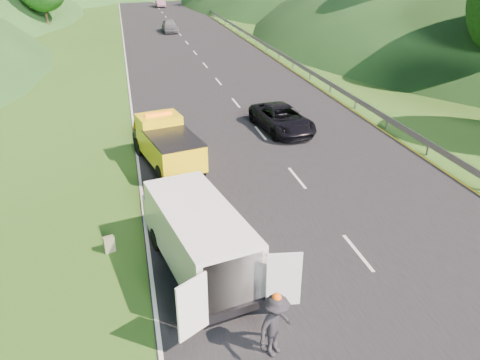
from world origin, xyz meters
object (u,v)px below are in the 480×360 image
object	(u,v)px
woman	(180,230)
child	(211,260)
white_van	(198,235)
worker	(274,353)
suitcase	(109,244)
passing_suv	(281,131)
tow_truck	(167,143)

from	to	relation	value
woman	child	bearing A→B (deg)	-154.18
white_van	worker	xyz separation A→B (m)	(1.29, -3.99, -1.27)
suitcase	passing_suv	world-z (taller)	passing_suv
suitcase	woman	bearing A→B (deg)	18.40
woman	passing_suv	size ratio (longest dim) A/B	0.36
tow_truck	passing_suv	xyz separation A→B (m)	(6.79, 3.25, -1.13)
white_van	suitcase	distance (m)	3.39
white_van	child	bearing A→B (deg)	24.82
white_van	woman	distance (m)	2.79
suitcase	child	bearing A→B (deg)	-21.98
tow_truck	white_van	world-z (taller)	tow_truck
tow_truck	woman	bearing A→B (deg)	-104.12
white_van	passing_suv	distance (m)	13.49
worker	tow_truck	bearing A→B (deg)	63.60
worker	passing_suv	bearing A→B (deg)	38.15
child	passing_suv	size ratio (longest dim) A/B	0.18
passing_suv	suitcase	bearing A→B (deg)	-140.28
woman	suitcase	distance (m)	2.65
white_van	child	size ratio (longest dim) A/B	7.28
woman	suitcase	xyz separation A→B (m)	(-2.50, -0.83, 0.29)
woman	worker	bearing A→B (deg)	-159.67
suitcase	tow_truck	bearing A→B (deg)	68.51
child	worker	xyz separation A→B (m)	(0.84, -4.31, 0.00)
tow_truck	suitcase	size ratio (longest dim) A/B	9.78
child	passing_suv	xyz separation A→B (m)	(6.21, 11.34, 0.00)
worker	passing_suv	xyz separation A→B (m)	(5.37, 15.66, 0.00)
passing_suv	worker	bearing A→B (deg)	-115.90
woman	passing_suv	xyz separation A→B (m)	(6.96, 9.20, 0.00)
white_van	woman	xyz separation A→B (m)	(-0.30, 2.47, -1.27)
worker	passing_suv	world-z (taller)	worker
tow_truck	suitcase	world-z (taller)	tow_truck
passing_suv	tow_truck	bearing A→B (deg)	-161.37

